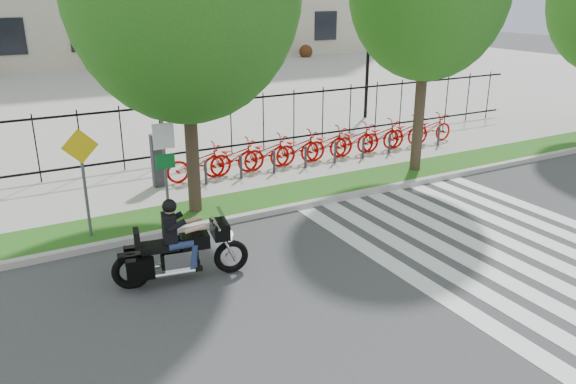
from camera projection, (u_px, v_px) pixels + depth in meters
ground at (312, 300)px, 10.36m from camera, size 120.00×120.00×0.00m
curb at (225, 221)px, 13.71m from camera, size 60.00×0.20×0.15m
grass_verge at (212, 210)px, 14.41m from camera, size 60.00×1.50×0.15m
sidewalk at (181, 182)px, 16.47m from camera, size 60.00×3.50×0.15m
plaza at (78, 93)px, 30.94m from camera, size 80.00×34.00×0.10m
crosswalk_stripes at (496, 245)px, 12.55m from camera, size 5.70×8.00×0.01m
iron_fence at (160, 134)px, 17.55m from camera, size 30.00×0.06×2.00m
lamp_post_right at (369, 45)px, 23.70m from camera, size 1.06×0.70×4.25m
bike_share_station at (325, 144)px, 18.27m from camera, size 11.16×0.88×1.50m
sign_pole_regulatory at (165, 157)px, 12.98m from camera, size 0.50×0.09×2.50m
sign_pole_warning at (83, 169)px, 12.15m from camera, size 0.78×0.09×2.49m
motorcycle_rider at (180, 248)px, 10.85m from camera, size 2.65×1.01×2.06m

